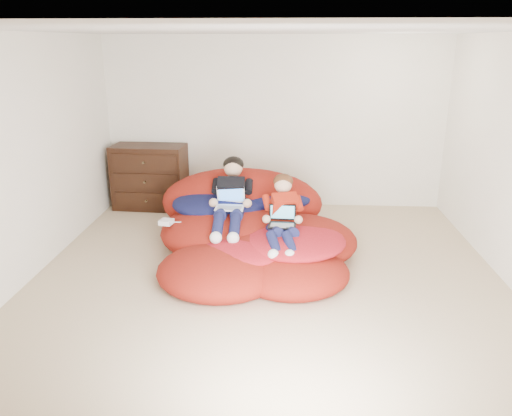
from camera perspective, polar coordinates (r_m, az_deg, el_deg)
The scene contains 9 objects.
room_shell at distance 5.36m, azimuth 1.29°, elevation -5.51°, with size 5.10×5.10×2.77m.
dresser at distance 7.64m, azimuth -12.01°, elevation 3.50°, with size 1.09×0.62×0.95m.
beanbag_pile at distance 5.90m, azimuth -0.65°, elevation -2.66°, with size 2.45×2.56×0.94m.
cream_pillow at distance 6.48m, azimuth -5.21°, elevation 2.48°, with size 0.45×0.28×0.28m, color silver.
older_boy at distance 5.88m, azimuth -2.88°, elevation 1.50°, with size 0.33×1.19×0.73m.
younger_boy at distance 5.48m, azimuth 3.05°, elevation -0.47°, with size 0.38×0.99×0.69m.
laptop_white at distance 5.80m, azimuth -2.97°, elevation 0.72°, with size 0.33×0.32×0.23m.
laptop_black at distance 5.45m, azimuth 3.03°, elevation -1.31°, with size 0.30×0.28×0.22m.
power_adapter at distance 5.86m, azimuth -10.21°, elevation -1.58°, with size 0.14×0.14×0.05m, color white.
Camera 1 is at (0.18, -4.89, 2.40)m, focal length 35.00 mm.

